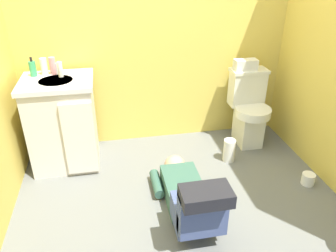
# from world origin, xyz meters

# --- Properties ---
(ground_plane) EXTENTS (3.07, 3.13, 0.04)m
(ground_plane) POSITION_xyz_m (0.00, 0.00, -0.02)
(ground_plane) COLOR slate
(wall_back) EXTENTS (2.73, 0.08, 2.40)m
(wall_back) POSITION_xyz_m (0.00, 1.10, 1.20)
(wall_back) COLOR #DBC051
(wall_back) RESTS_ON ground_plane
(toilet) EXTENTS (0.36, 0.46, 0.75)m
(toilet) POSITION_xyz_m (0.89, 0.79, 0.37)
(toilet) COLOR white
(toilet) RESTS_ON ground_plane
(vanity_cabinet) EXTENTS (0.60, 0.53, 0.82)m
(vanity_cabinet) POSITION_xyz_m (-0.90, 0.74, 0.42)
(vanity_cabinet) COLOR silver
(vanity_cabinet) RESTS_ON ground_plane
(faucet) EXTENTS (0.02, 0.02, 0.10)m
(faucet) POSITION_xyz_m (-0.90, 0.88, 0.87)
(faucet) COLOR silver
(faucet) RESTS_ON vanity_cabinet
(person_plumber) EXTENTS (0.39, 1.06, 0.52)m
(person_plumber) POSITION_xyz_m (0.03, -0.17, 0.18)
(person_plumber) COLOR #33594C
(person_plumber) RESTS_ON ground_plane
(tissue_box) EXTENTS (0.22, 0.11, 0.10)m
(tissue_box) POSITION_xyz_m (0.84, 0.88, 0.80)
(tissue_box) COLOR silver
(tissue_box) RESTS_ON toilet
(soap_dispenser) EXTENTS (0.06, 0.06, 0.17)m
(soap_dispenser) POSITION_xyz_m (-1.09, 0.86, 0.89)
(soap_dispenser) COLOR #379C61
(soap_dispenser) RESTS_ON vanity_cabinet
(bottle_clear) EXTENTS (0.06, 0.06, 0.14)m
(bottle_clear) POSITION_xyz_m (-1.00, 0.89, 0.89)
(bottle_clear) COLOR silver
(bottle_clear) RESTS_ON vanity_cabinet
(bottle_pink) EXTENTS (0.05, 0.05, 0.15)m
(bottle_pink) POSITION_xyz_m (-0.93, 0.89, 0.90)
(bottle_pink) COLOR pink
(bottle_pink) RESTS_ON vanity_cabinet
(bottle_white) EXTENTS (0.04, 0.04, 0.13)m
(bottle_white) POSITION_xyz_m (-0.87, 0.81, 0.88)
(bottle_white) COLOR white
(bottle_white) RESTS_ON vanity_cabinet
(paper_towel_roll) EXTENTS (0.11, 0.11, 0.22)m
(paper_towel_roll) POSITION_xyz_m (0.59, 0.47, 0.11)
(paper_towel_roll) COLOR white
(paper_towel_roll) RESTS_ON ground_plane
(toilet_paper_roll) EXTENTS (0.11, 0.11, 0.10)m
(toilet_paper_roll) POSITION_xyz_m (1.12, 0.00, 0.05)
(toilet_paper_roll) COLOR white
(toilet_paper_roll) RESTS_ON ground_plane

